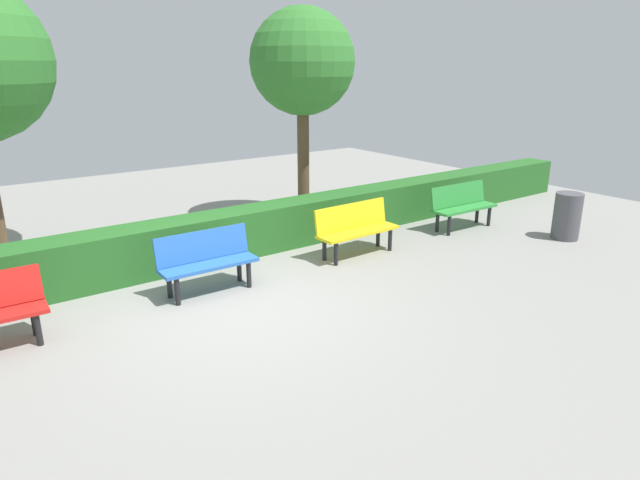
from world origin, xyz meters
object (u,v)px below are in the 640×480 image
at_px(bench_blue, 206,259).
at_px(tree_near, 302,63).
at_px(trash_bin, 567,216).
at_px(bench_yellow, 355,227).
at_px(bench_green, 462,204).

height_order(bench_blue, tree_near, tree_near).
height_order(tree_near, trash_bin, tree_near).
bearing_deg(bench_yellow, trash_bin, 155.08).
xyz_separation_m(bench_yellow, tree_near, (-0.55, -2.35, 2.62)).
distance_m(bench_green, tree_near, 4.12).
xyz_separation_m(bench_blue, trash_bin, (-6.41, 1.62, -0.05)).
height_order(bench_green, trash_bin, bench_green).
bearing_deg(bench_blue, tree_near, -143.48).
height_order(bench_yellow, trash_bin, bench_yellow).
distance_m(bench_green, bench_blue, 5.39).
bearing_deg(bench_yellow, tree_near, -104.74).
distance_m(bench_green, bench_yellow, 2.69).
distance_m(tree_near, trash_bin, 5.72).
bearing_deg(trash_bin, bench_yellow, -23.44).
height_order(bench_yellow, tree_near, tree_near).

